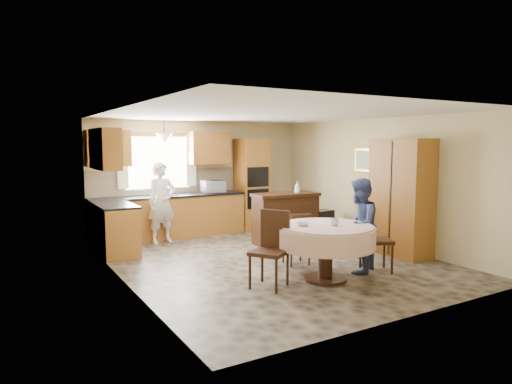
{
  "coord_description": "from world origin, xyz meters",
  "views": [
    {
      "loc": [
        -4.11,
        -6.51,
        2.01
      ],
      "look_at": [
        -0.12,
        0.3,
        1.17
      ],
      "focal_mm": 32.0,
      "sensor_mm": 36.0,
      "label": 1
    }
  ],
  "objects_px": {
    "sideboard": "(286,220)",
    "person_dining": "(359,226)",
    "oven_tower": "(251,184)",
    "person_sink": "(162,203)",
    "chair_left": "(272,245)",
    "chair_right": "(371,235)",
    "dining_table": "(326,237)",
    "chair_back": "(298,237)",
    "cupboard": "(401,197)"
  },
  "relations": [
    {
      "from": "sideboard",
      "to": "person_dining",
      "type": "distance_m",
      "value": 2.33
    },
    {
      "from": "person_dining",
      "to": "chair_left",
      "type": "bearing_deg",
      "value": -35.8
    },
    {
      "from": "dining_table",
      "to": "chair_left",
      "type": "bearing_deg",
      "value": 167.72
    },
    {
      "from": "oven_tower",
      "to": "cupboard",
      "type": "relative_size",
      "value": 1.01
    },
    {
      "from": "cupboard",
      "to": "chair_left",
      "type": "distance_m",
      "value": 3.01
    },
    {
      "from": "sideboard",
      "to": "chair_back",
      "type": "xyz_separation_m",
      "value": [
        -0.76,
        -1.49,
        0.0
      ]
    },
    {
      "from": "chair_back",
      "to": "person_dining",
      "type": "distance_m",
      "value": 1.03
    },
    {
      "from": "cupboard",
      "to": "chair_right",
      "type": "xyz_separation_m",
      "value": [
        -1.21,
        -0.51,
        -0.47
      ]
    },
    {
      "from": "chair_left",
      "to": "chair_back",
      "type": "relative_size",
      "value": 1.23
    },
    {
      "from": "sideboard",
      "to": "person_dining",
      "type": "bearing_deg",
      "value": -90.94
    },
    {
      "from": "person_dining",
      "to": "chair_right",
      "type": "bearing_deg",
      "value": 135.93
    },
    {
      "from": "cupboard",
      "to": "sideboard",
      "type": "bearing_deg",
      "value": 123.86
    },
    {
      "from": "chair_left",
      "to": "person_sink",
      "type": "relative_size",
      "value": 0.65
    },
    {
      "from": "person_sink",
      "to": "person_dining",
      "type": "xyz_separation_m",
      "value": [
        1.95,
        -3.6,
        -0.08
      ]
    },
    {
      "from": "chair_right",
      "to": "person_sink",
      "type": "relative_size",
      "value": 0.64
    },
    {
      "from": "dining_table",
      "to": "chair_left",
      "type": "height_order",
      "value": "chair_left"
    },
    {
      "from": "sideboard",
      "to": "dining_table",
      "type": "height_order",
      "value": "sideboard"
    },
    {
      "from": "chair_right",
      "to": "dining_table",
      "type": "bearing_deg",
      "value": 119.31
    },
    {
      "from": "cupboard",
      "to": "chair_left",
      "type": "height_order",
      "value": "cupboard"
    },
    {
      "from": "oven_tower",
      "to": "person_sink",
      "type": "distance_m",
      "value": 2.35
    },
    {
      "from": "oven_tower",
      "to": "sideboard",
      "type": "distance_m",
      "value": 1.79
    },
    {
      "from": "oven_tower",
      "to": "dining_table",
      "type": "bearing_deg",
      "value": -104.71
    },
    {
      "from": "chair_back",
      "to": "sideboard",
      "type": "bearing_deg",
      "value": -107.15
    },
    {
      "from": "person_sink",
      "to": "chair_left",
      "type": "bearing_deg",
      "value": -90.99
    },
    {
      "from": "person_dining",
      "to": "oven_tower",
      "type": "bearing_deg",
      "value": -126.48
    },
    {
      "from": "chair_left",
      "to": "person_sink",
      "type": "xyz_separation_m",
      "value": [
        -0.41,
        3.49,
        0.23
      ]
    },
    {
      "from": "oven_tower",
      "to": "sideboard",
      "type": "xyz_separation_m",
      "value": [
        -0.17,
        -1.68,
        -0.58
      ]
    },
    {
      "from": "chair_back",
      "to": "chair_right",
      "type": "relative_size",
      "value": 0.83
    },
    {
      "from": "person_sink",
      "to": "chair_right",
      "type": "bearing_deg",
      "value": -67.17
    },
    {
      "from": "oven_tower",
      "to": "person_sink",
      "type": "xyz_separation_m",
      "value": [
        -2.3,
        -0.39,
        -0.24
      ]
    },
    {
      "from": "chair_left",
      "to": "chair_right",
      "type": "xyz_separation_m",
      "value": [
        1.74,
        -0.16,
        -0.01
      ]
    },
    {
      "from": "dining_table",
      "to": "chair_left",
      "type": "distance_m",
      "value": 0.84
    },
    {
      "from": "sideboard",
      "to": "chair_right",
      "type": "relative_size",
      "value": 1.27
    },
    {
      "from": "dining_table",
      "to": "chair_left",
      "type": "relative_size",
      "value": 1.34
    },
    {
      "from": "sideboard",
      "to": "person_sink",
      "type": "height_order",
      "value": "person_sink"
    },
    {
      "from": "person_dining",
      "to": "cupboard",
      "type": "bearing_deg",
      "value": 166.57
    },
    {
      "from": "oven_tower",
      "to": "person_sink",
      "type": "height_order",
      "value": "oven_tower"
    },
    {
      "from": "cupboard",
      "to": "dining_table",
      "type": "bearing_deg",
      "value": -166.18
    },
    {
      "from": "sideboard",
      "to": "person_dining",
      "type": "relative_size",
      "value": 0.91
    },
    {
      "from": "person_sink",
      "to": "person_dining",
      "type": "height_order",
      "value": "person_sink"
    },
    {
      "from": "chair_back",
      "to": "person_sink",
      "type": "height_order",
      "value": "person_sink"
    },
    {
      "from": "oven_tower",
      "to": "dining_table",
      "type": "height_order",
      "value": "oven_tower"
    },
    {
      "from": "cupboard",
      "to": "person_dining",
      "type": "distance_m",
      "value": 1.53
    },
    {
      "from": "oven_tower",
      "to": "cupboard",
      "type": "xyz_separation_m",
      "value": [
        1.07,
        -3.53,
        -0.01
      ]
    },
    {
      "from": "chair_back",
      "to": "chair_left",
      "type": "bearing_deg",
      "value": 45.89
    },
    {
      "from": "chair_back",
      "to": "person_dining",
      "type": "bearing_deg",
      "value": 135.06
    },
    {
      "from": "dining_table",
      "to": "cupboard",
      "type": "bearing_deg",
      "value": 13.82
    },
    {
      "from": "cupboard",
      "to": "chair_back",
      "type": "bearing_deg",
      "value": 169.95
    },
    {
      "from": "sideboard",
      "to": "chair_left",
      "type": "relative_size",
      "value": 1.25
    },
    {
      "from": "oven_tower",
      "to": "chair_back",
      "type": "height_order",
      "value": "oven_tower"
    }
  ]
}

